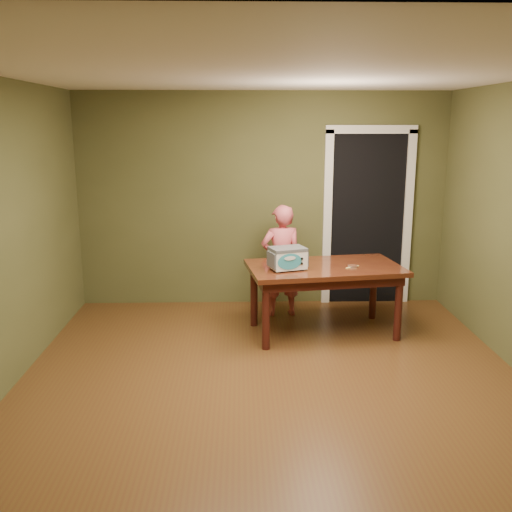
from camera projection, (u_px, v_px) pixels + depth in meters
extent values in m
plane|color=#523517|center=(274.00, 391.00, 4.84)|extent=(5.00, 5.00, 0.00)
cube|color=#4F502B|center=(262.00, 200.00, 6.98)|extent=(4.50, 0.02, 2.60)
cube|color=#4F502B|center=(316.00, 379.00, 2.11)|extent=(4.50, 0.02, 2.60)
cube|color=white|center=(276.00, 71.00, 4.25)|extent=(4.50, 5.00, 0.02)
cube|color=black|center=(362.00, 216.00, 7.36)|extent=(0.90, 0.60, 2.10)
cube|color=black|center=(367.00, 220.00, 7.06)|extent=(0.90, 0.02, 2.10)
cube|color=white|center=(327.00, 221.00, 7.03)|extent=(0.10, 0.06, 2.20)
cube|color=white|center=(408.00, 220.00, 7.05)|extent=(0.10, 0.06, 2.20)
cube|color=white|center=(372.00, 129.00, 6.79)|extent=(1.10, 0.06, 0.10)
cube|color=#3C180D|center=(325.00, 268.00, 6.04)|extent=(1.71, 1.12, 0.05)
cube|color=#36120D|center=(324.00, 275.00, 6.06)|extent=(1.58, 0.99, 0.10)
cylinder|color=#36120D|center=(266.00, 316.00, 5.67)|extent=(0.08, 0.08, 0.70)
cylinder|color=#36120D|center=(254.00, 296.00, 6.34)|extent=(0.08, 0.08, 0.70)
cylinder|color=#36120D|center=(398.00, 308.00, 5.91)|extent=(0.08, 0.08, 0.70)
cylinder|color=#36120D|center=(373.00, 289.00, 6.58)|extent=(0.08, 0.08, 0.70)
cylinder|color=#4C4F54|center=(278.00, 272.00, 5.75)|extent=(0.02, 0.02, 0.01)
cylinder|color=#4C4F54|center=(271.00, 268.00, 5.92)|extent=(0.02, 0.02, 0.01)
cylinder|color=#4C4F54|center=(304.00, 270.00, 5.84)|extent=(0.02, 0.02, 0.01)
cylinder|color=#4C4F54|center=(296.00, 265.00, 6.02)|extent=(0.02, 0.02, 0.01)
cube|color=silver|center=(288.00, 259.00, 5.86)|extent=(0.41, 0.34, 0.20)
cube|color=#4C4F54|center=(288.00, 249.00, 5.83)|extent=(0.41, 0.35, 0.03)
cube|color=#4C4F54|center=(271.00, 260.00, 5.80)|extent=(0.08, 0.22, 0.15)
cube|color=#4C4F54|center=(303.00, 257.00, 5.92)|extent=(0.08, 0.22, 0.15)
ellipsoid|color=teal|center=(290.00, 262.00, 5.73)|extent=(0.25, 0.09, 0.16)
cylinder|color=black|center=(302.00, 259.00, 5.77)|extent=(0.03, 0.02, 0.02)
cylinder|color=black|center=(302.00, 263.00, 5.78)|extent=(0.02, 0.02, 0.02)
cylinder|color=silver|center=(353.00, 266.00, 5.97)|extent=(0.10, 0.10, 0.02)
cylinder|color=#542B1C|center=(353.00, 266.00, 5.96)|extent=(0.09, 0.09, 0.01)
cube|color=#F0D668|center=(352.00, 267.00, 5.96)|extent=(0.16, 0.13, 0.01)
imported|color=#D0565F|center=(281.00, 261.00, 6.64)|extent=(0.52, 0.38, 1.32)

